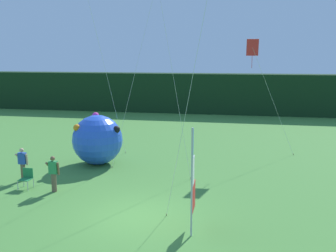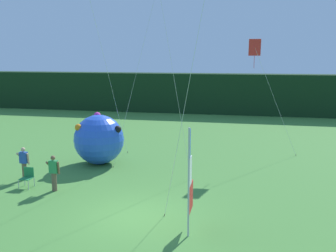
# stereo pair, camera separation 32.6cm
# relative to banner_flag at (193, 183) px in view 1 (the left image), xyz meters

# --- Properties ---
(ground_plane) EXTENTS (120.00, 120.00, 0.00)m
(ground_plane) POSITION_rel_banner_flag_xyz_m (-2.12, 0.81, -1.74)
(ground_plane) COLOR #478438
(distant_treeline) EXTENTS (80.00, 2.40, 4.04)m
(distant_treeline) POSITION_rel_banner_flag_xyz_m (-2.12, 26.77, 0.27)
(distant_treeline) COLOR black
(distant_treeline) RESTS_ON ground
(banner_flag) EXTENTS (0.06, 1.03, 3.64)m
(banner_flag) POSITION_rel_banner_flag_xyz_m (0.00, 0.00, 0.00)
(banner_flag) COLOR #B7B7BC
(banner_flag) RESTS_ON ground
(person_near_banner) EXTENTS (0.55, 0.48, 1.58)m
(person_near_banner) POSITION_rel_banner_flag_xyz_m (-8.51, 3.78, -0.90)
(person_near_banner) COLOR brown
(person_near_banner) RESTS_ON ground
(person_mid_field) EXTENTS (0.55, 0.48, 1.59)m
(person_mid_field) POSITION_rel_banner_flag_xyz_m (-6.38, 2.69, -0.90)
(person_mid_field) COLOR brown
(person_mid_field) RESTS_ON ground
(inflatable_balloon) EXTENTS (2.71, 2.71, 2.78)m
(inflatable_balloon) POSITION_rel_banner_flag_xyz_m (-6.02, 7.04, -0.38)
(inflatable_balloon) COLOR blue
(inflatable_balloon) RESTS_ON ground
(folding_chair) EXTENTS (0.51, 0.51, 0.89)m
(folding_chair) POSITION_rel_banner_flag_xyz_m (-7.80, 2.88, -1.23)
(folding_chair) COLOR #BCBCC1
(folding_chair) RESTS_ON ground
(kite_red_diamond_3) EXTENTS (3.01, 0.35, 6.78)m
(kite_red_diamond_3) POSITION_rel_banner_flag_xyz_m (2.22, 10.74, 4.29)
(kite_red_diamond_3) COLOR brown
(kite_red_diamond_3) RESTS_ON ground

